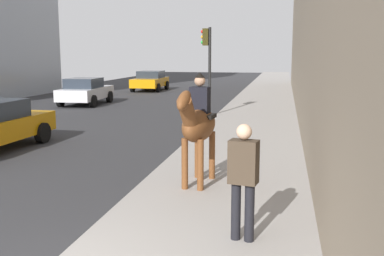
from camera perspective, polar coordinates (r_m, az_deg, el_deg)
The scene contains 5 objects.
mounted_horse_near at distance 9.30m, azimuth 0.74°, elevation 0.55°, with size 2.15×0.71×2.28m.
pedestrian_greeting at distance 6.61m, azimuth 6.34°, elevation -5.71°, with size 0.33×0.44×1.70m.
car_near_lane at distance 25.57m, azimuth -12.99°, elevation 4.47°, with size 4.13×2.11×1.44m.
car_far_lane at distance 34.22m, azimuth -5.15°, elevation 5.86°, with size 4.24×2.14×1.44m.
traffic_light_near_curb at distance 19.65m, azimuth 1.94°, elevation 8.63°, with size 0.20×0.44×3.82m.
Camera 1 is at (-4.39, -2.88, 2.81)m, focal length 43.33 mm.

